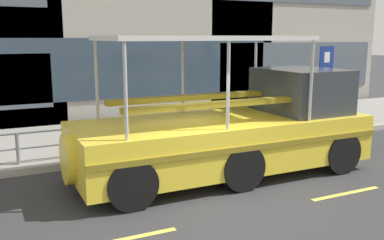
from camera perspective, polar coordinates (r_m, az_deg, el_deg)
ground_plane at (r=9.16m, az=3.60°, el=-9.68°), size 120.00×120.00×0.00m
sidewalk at (r=14.08m, az=-7.59°, el=-2.02°), size 32.00×4.80×0.18m
curb_edge at (r=11.81m, az=-3.80°, el=-4.47°), size 32.00×0.18×0.18m
lane_centreline at (r=8.25m, az=7.60°, el=-12.15°), size 25.80×0.12×0.01m
curb_guardrail at (r=12.28m, az=-0.90°, el=-0.82°), size 12.59×0.09×0.81m
parking_sign at (r=15.71m, az=17.22°, el=6.12°), size 0.60×0.12×2.74m
duck_tour_boat at (r=10.37m, az=6.47°, el=-1.22°), size 8.68×2.59×3.25m
pedestrian_near_bow at (r=15.22m, az=9.68°, el=2.85°), size 0.35×0.33×1.56m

